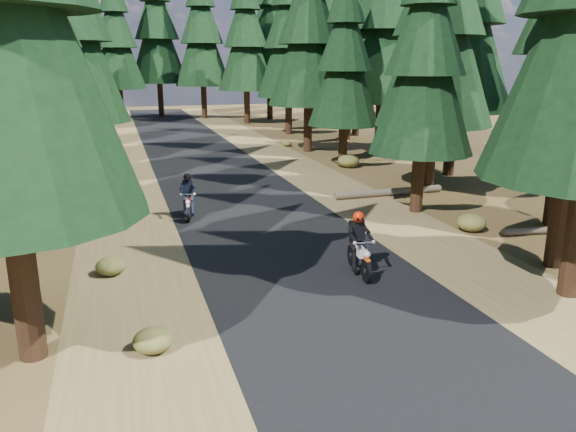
# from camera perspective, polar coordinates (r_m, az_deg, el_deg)

# --- Properties ---
(ground) EXTENTS (120.00, 120.00, 0.00)m
(ground) POSITION_cam_1_polar(r_m,az_deg,el_deg) (15.79, 1.61, -5.25)
(ground) COLOR #413017
(ground) RESTS_ON ground
(road) EXTENTS (6.00, 100.00, 0.01)m
(road) POSITION_cam_1_polar(r_m,az_deg,el_deg) (20.34, -2.90, -0.45)
(road) COLOR black
(road) RESTS_ON ground
(shoulder_l) EXTENTS (3.20, 100.00, 0.01)m
(shoulder_l) POSITION_cam_1_polar(r_m,az_deg,el_deg) (19.78, -15.93, -1.52)
(shoulder_l) COLOR brown
(shoulder_l) RESTS_ON ground
(shoulder_r) EXTENTS (3.20, 100.00, 0.01)m
(shoulder_r) POSITION_cam_1_polar(r_m,az_deg,el_deg) (21.88, 8.85, 0.52)
(shoulder_r) COLOR brown
(shoulder_r) RESTS_ON ground
(pine_forest) EXTENTS (34.59, 55.08, 16.32)m
(pine_forest) POSITION_cam_1_polar(r_m,az_deg,el_deg) (35.41, -9.92, 19.01)
(pine_forest) COLOR black
(pine_forest) RESTS_ON ground
(log_near) EXTENTS (4.99, 0.40, 0.32)m
(log_near) POSITION_cam_1_polar(r_m,az_deg,el_deg) (24.40, 10.20, 2.40)
(log_near) COLOR #4C4233
(log_near) RESTS_ON ground
(log_far) EXTENTS (3.66, 0.79, 0.24)m
(log_far) POSITION_cam_1_polar(r_m,az_deg,el_deg) (20.78, 25.39, -1.30)
(log_far) COLOR #4C4233
(log_far) RESTS_ON ground
(understory_shrubs) EXTENTS (15.91, 33.15, 0.70)m
(understory_shrubs) POSITION_cam_1_polar(r_m,az_deg,el_deg) (22.27, -2.47, 1.72)
(understory_shrubs) COLOR #474C1E
(understory_shrubs) RESTS_ON ground
(rider_lead) EXTENTS (0.78, 1.96, 1.71)m
(rider_lead) POSITION_cam_1_polar(r_m,az_deg,el_deg) (15.23, 7.26, -3.86)
(rider_lead) COLOR silver
(rider_lead) RESTS_ON road
(rider_follow) EXTENTS (0.80, 1.88, 1.62)m
(rider_follow) POSITION_cam_1_polar(r_m,az_deg,el_deg) (20.86, -10.10, 1.27)
(rider_follow) COLOR #A3280A
(rider_follow) RESTS_ON road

